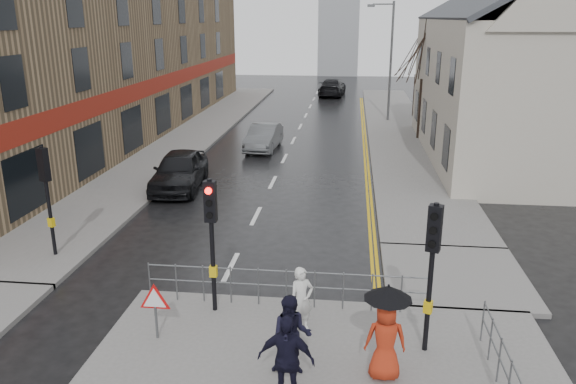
% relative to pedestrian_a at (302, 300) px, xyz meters
% --- Properties ---
extents(ground, '(120.00, 120.00, 0.00)m').
position_rel_pedestrian_a_xyz_m(ground, '(-2.43, 0.51, -0.93)').
color(ground, black).
rests_on(ground, ground).
extents(left_pavement, '(4.00, 44.00, 0.14)m').
position_rel_pedestrian_a_xyz_m(left_pavement, '(-8.93, 23.51, -0.86)').
color(left_pavement, '#605E5B').
rests_on(left_pavement, ground).
extents(right_pavement, '(4.00, 40.00, 0.14)m').
position_rel_pedestrian_a_xyz_m(right_pavement, '(4.07, 25.51, -0.86)').
color(right_pavement, '#605E5B').
rests_on(right_pavement, ground).
extents(pavement_bridge_right, '(4.00, 4.20, 0.14)m').
position_rel_pedestrian_a_xyz_m(pavement_bridge_right, '(4.07, 3.51, -0.86)').
color(pavement_bridge_right, '#605E5B').
rests_on(pavement_bridge_right, ground).
extents(building_left_terrace, '(8.00, 42.00, 10.00)m').
position_rel_pedestrian_a_xyz_m(building_left_terrace, '(-14.43, 22.51, 4.07)').
color(building_left_terrace, '#8B7150').
rests_on(building_left_terrace, ground).
extents(building_right_cream, '(9.00, 16.40, 10.10)m').
position_rel_pedestrian_a_xyz_m(building_right_cream, '(9.57, 18.51, 3.85)').
color(building_right_cream, '#B4AC9D').
rests_on(building_right_cream, ground).
extents(church_tower, '(5.00, 5.00, 18.00)m').
position_rel_pedestrian_a_xyz_m(church_tower, '(-0.93, 62.51, 8.07)').
color(church_tower, '#95989D').
rests_on(church_tower, ground).
extents(traffic_signal_near_left, '(0.28, 0.27, 3.40)m').
position_rel_pedestrian_a_xyz_m(traffic_signal_near_left, '(-2.23, 0.71, 1.53)').
color(traffic_signal_near_left, black).
rests_on(traffic_signal_near_left, near_pavement).
extents(traffic_signal_near_right, '(0.34, 0.33, 3.40)m').
position_rel_pedestrian_a_xyz_m(traffic_signal_near_right, '(2.77, -0.49, 1.53)').
color(traffic_signal_near_right, black).
rests_on(traffic_signal_near_right, near_pavement).
extents(traffic_signal_far_left, '(0.34, 0.33, 3.40)m').
position_rel_pedestrian_a_xyz_m(traffic_signal_far_left, '(-7.93, 3.51, 1.53)').
color(traffic_signal_far_left, black).
rests_on(traffic_signal_far_left, left_pavement).
extents(guard_railing_front, '(7.14, 0.04, 1.00)m').
position_rel_pedestrian_a_xyz_m(guard_railing_front, '(-0.48, 1.11, -0.07)').
color(guard_railing_front, '#595B5E').
rests_on(guard_railing_front, near_pavement).
extents(guard_railing_side, '(0.04, 4.54, 1.00)m').
position_rel_pedestrian_a_xyz_m(guard_railing_side, '(4.07, -2.24, -0.08)').
color(guard_railing_side, '#595B5E').
rests_on(guard_railing_side, near_pavement).
extents(warning_sign, '(0.80, 0.07, 1.35)m').
position_rel_pedestrian_a_xyz_m(warning_sign, '(-3.23, -0.70, 0.12)').
color(warning_sign, '#595B5E').
rests_on(warning_sign, near_pavement).
extents(street_lamp, '(1.83, 0.25, 8.00)m').
position_rel_pedestrian_a_xyz_m(street_lamp, '(3.39, 28.51, 3.78)').
color(street_lamp, '#595B5E').
rests_on(street_lamp, right_pavement).
extents(tree_near, '(2.40, 2.40, 6.58)m').
position_rel_pedestrian_a_xyz_m(tree_near, '(5.07, 22.51, 4.21)').
color(tree_near, '#32241C').
rests_on(tree_near, right_pavement).
extents(tree_far, '(2.40, 2.40, 5.64)m').
position_rel_pedestrian_a_xyz_m(tree_far, '(5.57, 30.51, 3.50)').
color(tree_far, '#32241C').
rests_on(tree_far, right_pavement).
extents(pedestrian_a, '(0.68, 0.61, 1.57)m').
position_rel_pedestrian_a_xyz_m(pedestrian_a, '(0.00, 0.00, 0.00)').
color(pedestrian_a, silver).
rests_on(pedestrian_a, near_pavement).
extents(pedestrian_b, '(0.84, 0.66, 1.70)m').
position_rel_pedestrian_a_xyz_m(pedestrian_b, '(-0.06, -1.63, 0.07)').
color(pedestrian_b, black).
rests_on(pedestrian_b, near_pavement).
extents(pedestrian_with_umbrella, '(0.96, 0.96, 2.04)m').
position_rel_pedestrian_a_xyz_m(pedestrian_with_umbrella, '(1.82, -1.58, 0.33)').
color(pedestrian_with_umbrella, '#AE2C14').
rests_on(pedestrian_with_umbrella, near_pavement).
extents(pedestrian_d, '(1.10, 0.52, 1.84)m').
position_rel_pedestrian_a_xyz_m(pedestrian_d, '(-0.06, -2.58, 0.13)').
color(pedestrian_d, black).
rests_on(pedestrian_d, near_pavement).
extents(car_parked, '(2.25, 4.90, 1.63)m').
position_rel_pedestrian_a_xyz_m(car_parked, '(-6.29, 11.15, -0.11)').
color(car_parked, black).
rests_on(car_parked, ground).
extents(car_mid, '(1.73, 4.32, 1.40)m').
position_rel_pedestrian_a_xyz_m(car_mid, '(-3.83, 18.95, -0.23)').
color(car_mid, '#505356').
rests_on(car_mid, ground).
extents(car_far, '(2.60, 5.63, 1.59)m').
position_rel_pedestrian_a_xyz_m(car_far, '(-0.88, 41.80, -0.13)').
color(car_far, black).
rests_on(car_far, ground).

